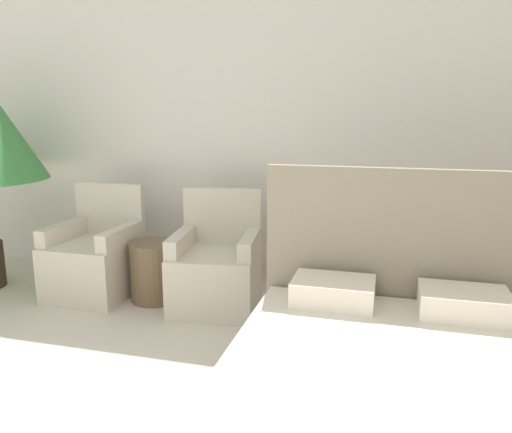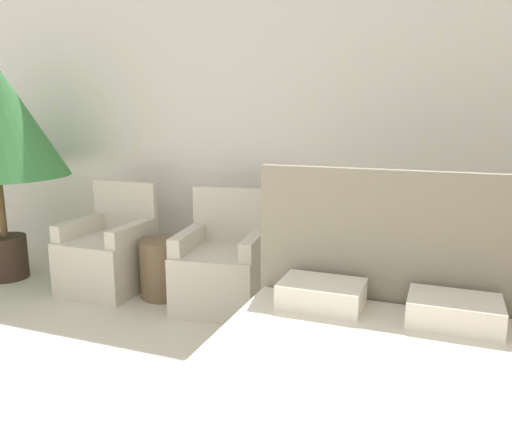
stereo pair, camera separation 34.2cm
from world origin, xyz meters
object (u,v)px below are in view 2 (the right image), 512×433
object	(u,v)px
side_table	(164,268)
armchair_near_window_left	(109,257)
bed	(358,431)
armchair_near_window_right	(222,271)

from	to	relation	value
side_table	armchair_near_window_left	bearing A→B (deg)	-178.34
bed	side_table	xyz separation A→B (m)	(-1.89, 1.62, -0.02)
armchair_near_window_right	armchair_near_window_left	bearing A→B (deg)	172.47
armchair_near_window_left	side_table	world-z (taller)	armchair_near_window_left
bed	armchair_near_window_right	bearing A→B (deg)	130.04
armchair_near_window_left	armchair_near_window_right	distance (m)	1.08
armchair_near_window_right	side_table	distance (m)	0.54
armchair_near_window_right	side_table	size ratio (longest dim) A/B	1.88
armchair_near_window_left	armchair_near_window_right	size ratio (longest dim) A/B	1.00
bed	armchair_near_window_right	size ratio (longest dim) A/B	2.41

